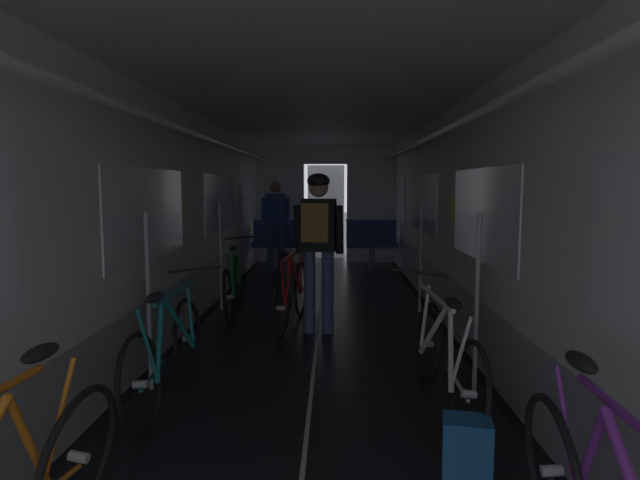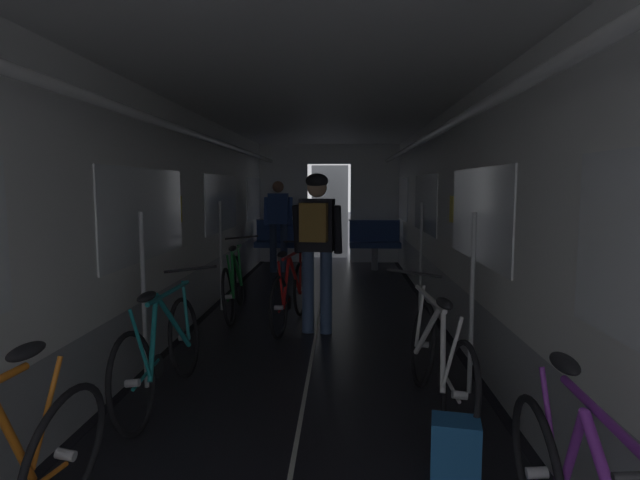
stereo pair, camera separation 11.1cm
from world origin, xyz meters
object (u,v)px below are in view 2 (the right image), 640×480
at_px(person_cyclist_aisle, 317,235).
at_px(person_standing_near_bench, 278,220).
at_px(bicycle_white, 438,360).
at_px(bicycle_red_in_aisle, 290,293).
at_px(bench_seat_far_right, 375,240).
at_px(backpack_on_floor, 455,450).
at_px(bench_seat_far_left, 281,240).
at_px(bicycle_teal, 162,351).
at_px(bicycle_green, 234,284).

bearing_deg(person_cyclist_aisle, person_standing_near_bench, 102.73).
xyz_separation_m(bicycle_white, bicycle_red_in_aisle, (-1.26, 2.21, 0.00)).
relative_size(bench_seat_far_right, backpack_on_floor, 2.89).
xyz_separation_m(bench_seat_far_right, bicycle_white, (0.06, -6.34, -0.19)).
distance_m(bench_seat_far_left, backpack_on_floor, 7.43).
height_order(bench_seat_far_left, backpack_on_floor, bench_seat_far_left).
distance_m(bench_seat_far_right, bicycle_white, 6.34).
height_order(bench_seat_far_left, bicycle_red_in_aisle, bench_seat_far_left).
xyz_separation_m(bench_seat_far_left, backpack_on_floor, (1.80, -7.20, -0.40)).
distance_m(bench_seat_far_right, person_standing_near_bench, 1.88).
height_order(bicycle_teal, bicycle_red_in_aisle, bicycle_teal).
height_order(bench_seat_far_left, bench_seat_far_right, same).
relative_size(bench_seat_far_right, person_cyclist_aisle, 0.57).
height_order(bicycle_teal, bicycle_white, bicycle_white).
bearing_deg(bicycle_green, bench_seat_far_left, 87.51).
bearing_deg(person_standing_near_bench, bench_seat_far_right, 11.83).
relative_size(bicycle_teal, bicycle_white, 1.00).
bearing_deg(person_standing_near_bench, bench_seat_far_left, 90.41).
xyz_separation_m(bicycle_teal, backpack_on_floor, (1.95, -0.96, -0.21)).
bearing_deg(bicycle_teal, bench_seat_far_left, 88.68).
relative_size(bicycle_teal, person_cyclist_aisle, 0.98).
bearing_deg(bicycle_red_in_aisle, person_cyclist_aisle, -40.38).
bearing_deg(person_cyclist_aisle, backpack_on_floor, -72.34).
bearing_deg(backpack_on_floor, person_cyclist_aisle, 107.66).
distance_m(bicycle_green, bicycle_red_in_aisle, 0.91).
xyz_separation_m(bicycle_teal, person_standing_near_bench, (0.15, 5.86, 0.59)).
distance_m(bench_seat_far_left, bicycle_green, 3.63).
relative_size(bicycle_green, bicycle_red_in_aisle, 1.01).
bearing_deg(person_cyclist_aisle, bench_seat_far_right, 78.52).
bearing_deg(bicycle_white, bench_seat_far_left, 106.37).
relative_size(bicycle_green, person_standing_near_bench, 1.00).
height_order(bench_seat_far_left, bicycle_white, bicycle_white).
height_order(bench_seat_far_right, bicycle_red_in_aisle, bench_seat_far_right).
height_order(bench_seat_far_right, bicycle_white, bicycle_white).
xyz_separation_m(bench_seat_far_left, bicycle_red_in_aisle, (0.60, -4.12, -0.18)).
height_order(bicycle_teal, person_standing_near_bench, person_standing_near_bench).
bearing_deg(bench_seat_far_right, bicycle_red_in_aisle, -106.25).
height_order(bench_seat_far_right, bicycle_teal, same).
relative_size(bicycle_teal, bicycle_green, 1.00).
distance_m(bench_seat_far_left, bench_seat_far_right, 1.80).
height_order(bicycle_teal, backpack_on_floor, bicycle_teal).
xyz_separation_m(bench_seat_far_right, person_standing_near_bench, (-1.80, -0.38, 0.41)).
relative_size(bench_seat_far_right, bicycle_red_in_aisle, 0.58).
height_order(bicycle_green, bicycle_white, bicycle_white).
xyz_separation_m(bicycle_green, person_standing_near_bench, (0.16, 3.24, 0.59)).
height_order(bicycle_teal, bicycle_green, bicycle_teal).
relative_size(bicycle_white, backpack_on_floor, 4.98).
relative_size(bicycle_teal, backpack_on_floor, 4.98).
xyz_separation_m(person_cyclist_aisle, bicycle_red_in_aisle, (-0.31, 0.26, -0.69)).
distance_m(bicycle_red_in_aisle, backpack_on_floor, 3.31).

